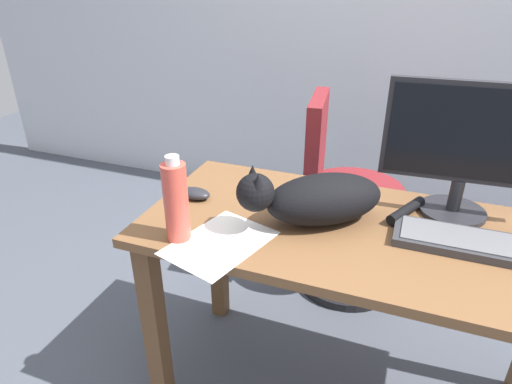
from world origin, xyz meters
TOP-DOWN VIEW (x-y plane):
  - desk at (0.00, 0.00)m, footprint 1.32×0.61m
  - office_chair at (-0.16, 0.67)m, footprint 0.48×0.48m
  - monitor at (0.25, 0.19)m, footprint 0.48×0.20m
  - keyboard at (0.31, 0.01)m, footprint 0.44×0.15m
  - cat at (-0.14, -0.01)m, footprint 0.52×0.39m
  - computer_mouse at (-0.56, 0.00)m, footprint 0.11×0.06m
  - paper_sheet at (-0.36, -0.22)m, footprint 0.29×0.34m
  - water_bottle at (-0.48, -0.23)m, footprint 0.07×0.07m

SIDE VIEW (x-z plane):
  - office_chair at x=-0.16m, z-range -0.06..0.86m
  - desk at x=0.00m, z-range 0.24..0.96m
  - paper_sheet at x=-0.36m, z-range 0.72..0.72m
  - keyboard at x=0.31m, z-range 0.72..0.75m
  - computer_mouse at x=-0.56m, z-range 0.72..0.75m
  - cat at x=-0.14m, z-range 0.70..0.90m
  - water_bottle at x=-0.48m, z-range 0.71..0.96m
  - monitor at x=0.25m, z-range 0.74..1.15m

